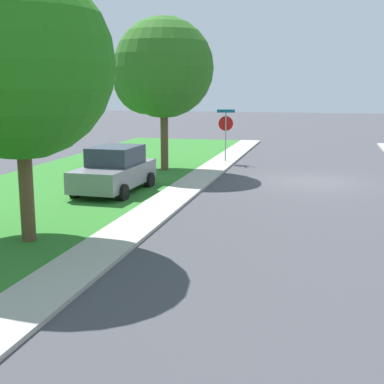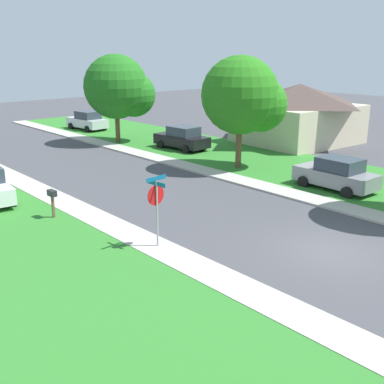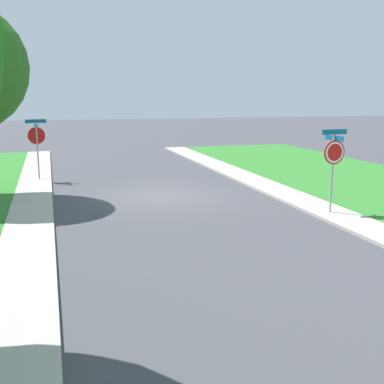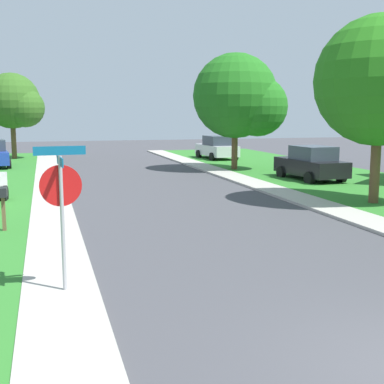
% 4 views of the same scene
% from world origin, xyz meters
% --- Properties ---
extents(sidewalk_east, '(1.40, 56.00, 0.10)m').
position_xyz_m(sidewalk_east, '(4.70, 12.00, 0.05)').
color(sidewalk_east, '#ADA89E').
rests_on(sidewalk_east, ground).
extents(sidewalk_west, '(1.40, 56.00, 0.10)m').
position_xyz_m(sidewalk_west, '(-4.70, 12.00, 0.05)').
color(sidewalk_west, '#ADA89E').
rests_on(sidewalk_west, ground).
extents(stop_sign_far_corner, '(0.92, 0.92, 2.77)m').
position_xyz_m(stop_sign_far_corner, '(-4.61, 4.52, 1.89)').
color(stop_sign_far_corner, '#9E9EA3').
rests_on(stop_sign_far_corner, ground).
extents(car_silver_behind_trees, '(2.27, 4.42, 1.76)m').
position_xyz_m(car_silver_behind_trees, '(7.34, 30.53, 0.87)').
color(car_silver_behind_trees, silver).
rests_on(car_silver_behind_trees, ground).
extents(car_black_driveway_right, '(2.24, 4.40, 1.76)m').
position_xyz_m(car_black_driveway_right, '(7.96, 17.84, 0.87)').
color(car_black_driveway_right, black).
rests_on(car_black_driveway_right, ground).
extents(tree_sidewalk_mid, '(5.31, 4.94, 6.86)m').
position_xyz_m(tree_sidewalk_mid, '(6.26, 23.17, 4.22)').
color(tree_sidewalk_mid, brown).
rests_on(tree_sidewalk_mid, ground).
extents(tree_sidewalk_near, '(4.32, 4.02, 6.29)m').
position_xyz_m(tree_sidewalk_near, '(-6.76, 34.53, 4.14)').
color(tree_sidewalk_near, brown).
rests_on(tree_sidewalk_near, ground).
extents(mailbox, '(0.26, 0.49, 1.31)m').
position_xyz_m(mailbox, '(-6.04, 10.06, 1.01)').
color(mailbox, brown).
rests_on(mailbox, ground).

